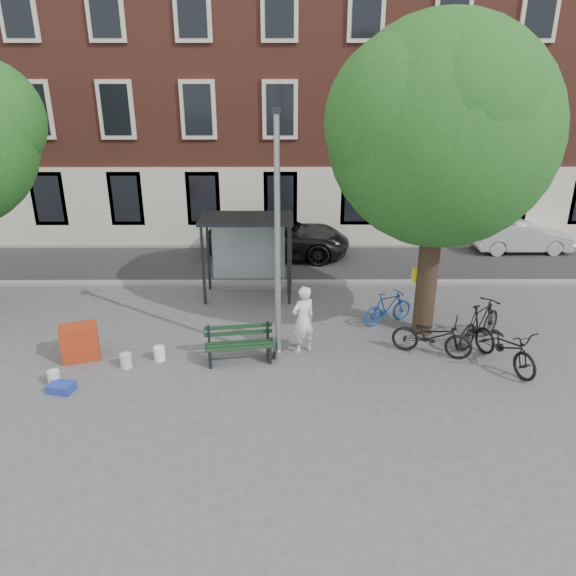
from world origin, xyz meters
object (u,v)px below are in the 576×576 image
(bike_b, at_px, (388,308))
(bike_c, at_px, (505,346))
(lamppost, at_px, (278,255))
(bike_a, at_px, (432,336))
(painter, at_px, (303,320))
(notice_sign, at_px, (416,286))
(bus_shelter, at_px, (260,238))
(bike_d, at_px, (480,323))
(red_stand, at_px, (80,342))
(bench, at_px, (239,346))
(car_silver, at_px, (522,236))
(car_dark, at_px, (279,237))

(bike_b, distance_m, bike_c, 3.46)
(lamppost, distance_m, bike_a, 4.52)
(painter, distance_m, bike_a, 3.31)
(painter, bearing_deg, notice_sign, 169.18)
(painter, bearing_deg, bus_shelter, -103.23)
(bike_d, relative_size, red_stand, 2.21)
(bike_b, bearing_deg, bike_d, -144.16)
(lamppost, relative_size, bike_a, 3.02)
(bench, height_order, bike_a, bike_a)
(bench, xyz_separation_m, bike_b, (4.08, 2.12, 0.08))
(painter, xyz_separation_m, car_silver, (8.77, 8.04, -0.29))
(bench, bearing_deg, red_stand, 169.86)
(bike_a, bearing_deg, bike_d, -46.10)
(bike_b, bearing_deg, notice_sign, -152.67)
(lamppost, xyz_separation_m, car_dark, (-0.05, 7.99, -2.04))
(bike_d, xyz_separation_m, car_silver, (4.07, 7.60, 0.02))
(car_silver, height_order, red_stand, car_silver)
(bike_a, bearing_deg, notice_sign, 27.54)
(bike_c, bearing_deg, bus_shelter, 122.18)
(bus_shelter, bearing_deg, lamppost, -81.57)
(car_dark, height_order, red_stand, car_dark)
(painter, xyz_separation_m, bike_c, (4.95, -0.76, -0.36))
(painter, distance_m, notice_sign, 3.35)
(bench, xyz_separation_m, notice_sign, (4.71, 1.64, 0.95))
(car_dark, distance_m, red_stand, 9.37)
(bench, distance_m, bike_b, 4.60)
(bike_a, height_order, notice_sign, notice_sign)
(car_silver, bearing_deg, bench, 128.02)
(bike_c, bearing_deg, red_stand, 155.86)
(bike_d, bearing_deg, car_dark, -6.74)
(bike_d, distance_m, red_stand, 10.38)
(bench, xyz_separation_m, red_stand, (-4.04, 0.14, 0.04))
(bus_shelter, height_order, bike_d, bus_shelter)
(car_dark, bearing_deg, bike_a, -148.88)
(bike_a, bearing_deg, bench, 113.30)
(bike_b, height_order, car_silver, car_silver)
(bike_a, bearing_deg, bus_shelter, 69.10)
(bus_shelter, height_order, car_silver, bus_shelter)
(lamppost, xyz_separation_m, bench, (-0.98, -0.10, -2.38))
(bench, xyz_separation_m, car_dark, (0.92, 8.09, 0.34))
(lamppost, distance_m, notice_sign, 4.29)
(bike_d, relative_size, notice_sign, 1.06)
(painter, relative_size, red_stand, 2.02)
(painter, height_order, red_stand, painter)
(notice_sign, bearing_deg, car_dark, 99.14)
(bike_c, xyz_separation_m, car_dark, (-5.63, 8.38, 0.19))
(lamppost, bearing_deg, bike_d, 8.57)
(painter, bearing_deg, lamppost, -1.88)
(bike_d, xyz_separation_m, red_stand, (-10.35, -0.77, -0.15))
(car_silver, distance_m, red_stand, 16.67)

